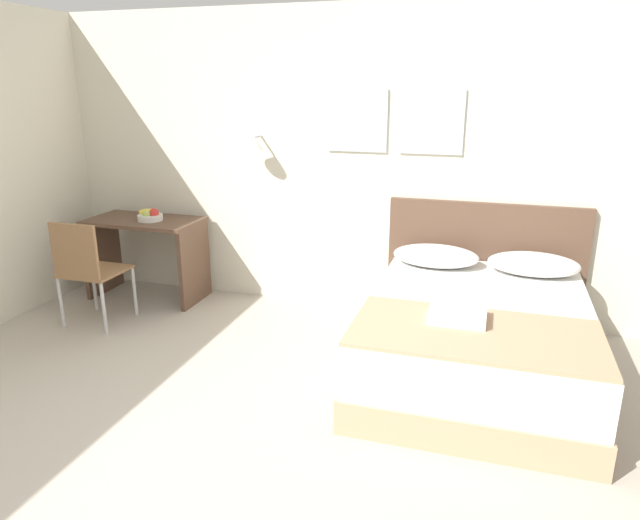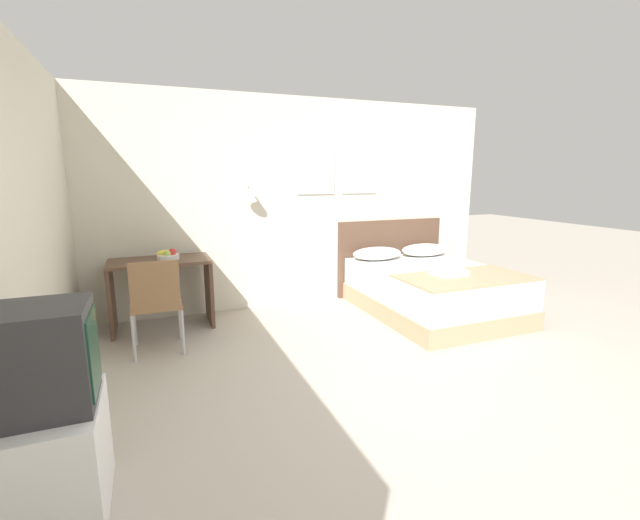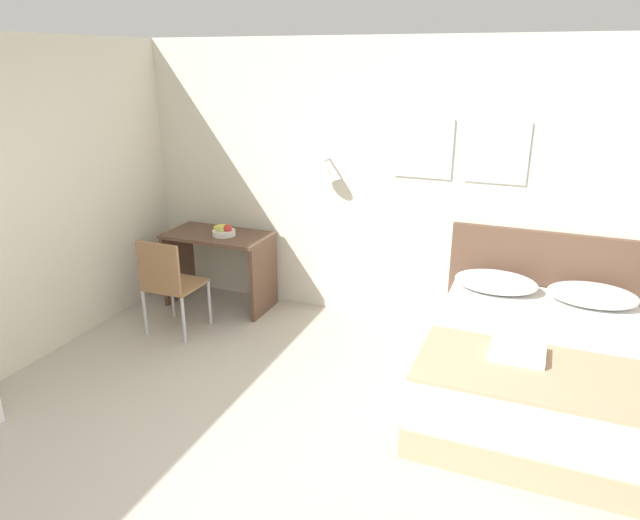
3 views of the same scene
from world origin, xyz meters
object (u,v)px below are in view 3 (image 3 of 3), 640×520
(pillow_left, at_px, (496,282))
(fruit_bowl, at_px, (224,231))
(bed, at_px, (533,370))
(desk_chair, at_px, (168,280))
(desk, at_px, (219,257))
(folded_towel_near_foot, at_px, (517,352))
(throw_blanket, at_px, (534,372))
(pillow_right, at_px, (593,295))
(headboard, at_px, (542,290))

(pillow_left, relative_size, fruit_bowl, 2.84)
(bed, relative_size, pillow_left, 2.86)
(pillow_left, height_order, desk_chair, desk_chair)
(bed, relative_size, desk, 1.86)
(bed, xyz_separation_m, desk_chair, (-3.18, -0.06, 0.27))
(fruit_bowl, bearing_deg, pillow_left, 1.11)
(desk, bearing_deg, folded_towel_near_foot, -20.83)
(throw_blanket, bearing_deg, pillow_right, 73.86)
(bed, distance_m, pillow_left, 0.90)
(headboard, xyz_separation_m, pillow_left, (-0.38, -0.29, 0.12))
(throw_blanket, bearing_deg, desk_chair, 170.86)
(pillow_right, bearing_deg, throw_blanket, -106.14)
(bed, xyz_separation_m, throw_blanket, (0.00, -0.57, 0.30))
(headboard, height_order, folded_towel_near_foot, headboard)
(bed, bearing_deg, throw_blanket, -90.00)
(throw_blanket, bearing_deg, desk, 157.66)
(headboard, xyz_separation_m, desk, (-3.11, -0.32, -0.00))
(throw_blanket, height_order, fruit_bowl, fruit_bowl)
(bed, bearing_deg, fruit_bowl, 167.34)
(headboard, relative_size, fruit_bowl, 6.68)
(pillow_left, bearing_deg, folded_towel_near_foot, -77.40)
(desk, relative_size, fruit_bowl, 4.36)
(desk, bearing_deg, throw_blanket, -22.34)
(desk, bearing_deg, pillow_right, 0.42)
(bed, xyz_separation_m, fruit_bowl, (-3.02, 0.68, 0.54))
(bed, bearing_deg, headboard, 90.00)
(folded_towel_near_foot, relative_size, desk, 0.33)
(pillow_right, relative_size, desk, 0.65)
(pillow_right, relative_size, throw_blanket, 0.47)
(pillow_right, height_order, fruit_bowl, fruit_bowl)
(pillow_right, height_order, folded_towel_near_foot, pillow_right)
(pillow_left, bearing_deg, throw_blanket, -73.86)
(headboard, bearing_deg, desk_chair, -161.18)
(desk, xyz_separation_m, desk_chair, (-0.07, -0.77, 0.02))
(bed, height_order, headboard, headboard)
(pillow_left, height_order, throw_blanket, pillow_left)
(headboard, bearing_deg, fruit_bowl, -173.52)
(headboard, xyz_separation_m, throw_blanket, (-0.00, -1.60, 0.05))
(bed, relative_size, fruit_bowl, 8.13)
(headboard, relative_size, folded_towel_near_foot, 4.64)
(throw_blanket, height_order, desk_chair, desk_chair)
(headboard, height_order, fruit_bowl, headboard)
(throw_blanket, distance_m, desk_chair, 3.22)
(bed, bearing_deg, pillow_left, 117.35)
(bed, bearing_deg, folded_towel_near_foot, -104.99)
(bed, distance_m, folded_towel_near_foot, 0.57)
(desk, xyz_separation_m, fruit_bowl, (0.09, -0.03, 0.29))
(throw_blanket, height_order, folded_towel_near_foot, folded_towel_near_foot)
(desk_chair, bearing_deg, desk, 84.85)
(pillow_right, distance_m, desk_chair, 3.65)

